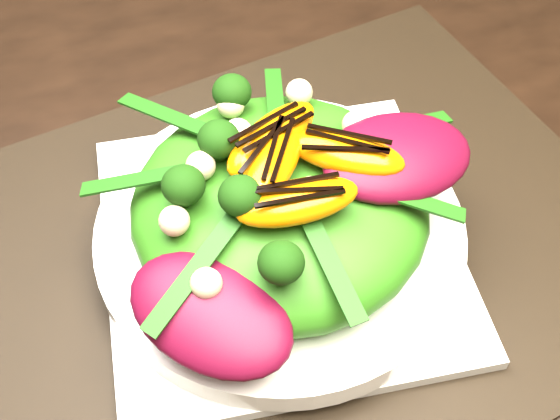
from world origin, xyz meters
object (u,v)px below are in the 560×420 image
object	(u,v)px
lettuce_mound	(280,205)
orange_segment	(247,160)
plate_base	(280,244)
placemat	(280,250)
salad_bowl	(280,233)

from	to	relation	value
lettuce_mound	orange_segment	world-z (taller)	orange_segment
plate_base	lettuce_mound	bearing A→B (deg)	-90.00
lettuce_mound	orange_segment	xyz separation A→B (m)	(-0.02, 0.01, 0.04)
placemat	salad_bowl	distance (m)	0.02
plate_base	orange_segment	xyz separation A→B (m)	(-0.02, 0.01, 0.08)
plate_base	lettuce_mound	distance (m)	0.04
orange_segment	salad_bowl	bearing A→B (deg)	-19.93
plate_base	placemat	bearing A→B (deg)	-90.00
lettuce_mound	salad_bowl	bearing A→B (deg)	0.00
lettuce_mound	plate_base	bearing A→B (deg)	90.00
placemat	salad_bowl	bearing A→B (deg)	0.00
lettuce_mound	orange_segment	distance (m)	0.05
placemat	salad_bowl	size ratio (longest dim) A/B	1.97
plate_base	lettuce_mound	world-z (taller)	lettuce_mound
lettuce_mound	orange_segment	size ratio (longest dim) A/B	2.65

